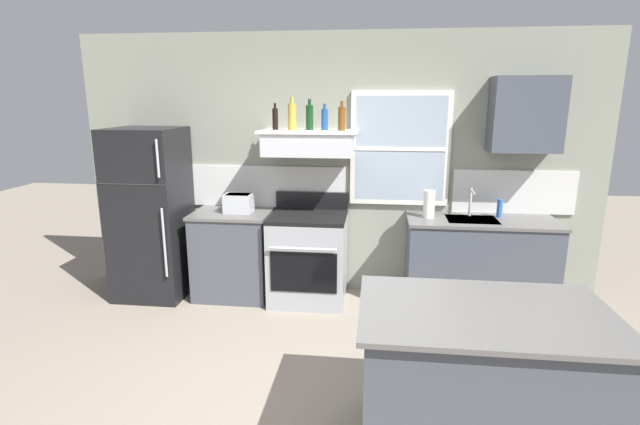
{
  "coord_description": "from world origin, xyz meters",
  "views": [
    {
      "loc": [
        0.42,
        -2.73,
        2.06
      ],
      "look_at": [
        -0.05,
        1.2,
        1.1
      ],
      "focal_mm": 26.79,
      "sensor_mm": 36.0,
      "label": 1
    }
  ],
  "objects_px": {
    "bottle_champagne_gold_foil": "(292,116)",
    "paper_towel_roll": "(429,204)",
    "bottle_blue_liqueur": "(325,119)",
    "bottle_balsamic_dark": "(275,119)",
    "dish_soap_bottle": "(500,208)",
    "bottle_dark_green_wine": "(310,117)",
    "toaster": "(239,203)",
    "stove_range": "(308,257)",
    "refrigerator": "(151,214)",
    "kitchen_island": "(480,383)",
    "bottle_amber_wine": "(342,118)"
  },
  "relations": [
    {
      "from": "stove_range",
      "to": "bottle_champagne_gold_foil",
      "type": "bearing_deg",
      "value": 165.66
    },
    {
      "from": "bottle_amber_wine",
      "to": "paper_towel_roll",
      "type": "height_order",
      "value": "bottle_amber_wine"
    },
    {
      "from": "bottle_amber_wine",
      "to": "bottle_blue_liqueur",
      "type": "bearing_deg",
      "value": 167.01
    },
    {
      "from": "stove_range",
      "to": "paper_towel_roll",
      "type": "relative_size",
      "value": 4.04
    },
    {
      "from": "stove_range",
      "to": "bottle_balsamic_dark",
      "type": "xyz_separation_m",
      "value": [
        -0.34,
        0.1,
        1.39
      ]
    },
    {
      "from": "bottle_dark_green_wine",
      "to": "paper_towel_roll",
      "type": "relative_size",
      "value": 1.1
    },
    {
      "from": "bottle_amber_wine",
      "to": "stove_range",
      "type": "bearing_deg",
      "value": -169.5
    },
    {
      "from": "dish_soap_bottle",
      "to": "stove_range",
      "type": "bearing_deg",
      "value": -175.82
    },
    {
      "from": "bottle_balsamic_dark",
      "to": "bottle_blue_liqueur",
      "type": "height_order",
      "value": "bottle_balsamic_dark"
    },
    {
      "from": "kitchen_island",
      "to": "refrigerator",
      "type": "bearing_deg",
      "value": 145.32
    },
    {
      "from": "bottle_champagne_gold_foil",
      "to": "stove_range",
      "type": "bearing_deg",
      "value": -14.34
    },
    {
      "from": "refrigerator",
      "to": "dish_soap_bottle",
      "type": "relative_size",
      "value": 9.79
    },
    {
      "from": "bottle_champagne_gold_foil",
      "to": "bottle_blue_liqueur",
      "type": "height_order",
      "value": "bottle_champagne_gold_foil"
    },
    {
      "from": "bottle_champagne_gold_foil",
      "to": "paper_towel_roll",
      "type": "height_order",
      "value": "bottle_champagne_gold_foil"
    },
    {
      "from": "bottle_blue_liqueur",
      "to": "paper_towel_roll",
      "type": "distance_m",
      "value": 1.31
    },
    {
      "from": "refrigerator",
      "to": "dish_soap_bottle",
      "type": "height_order",
      "value": "refrigerator"
    },
    {
      "from": "refrigerator",
      "to": "toaster",
      "type": "xyz_separation_m",
      "value": [
        0.93,
        0.05,
        0.13
      ]
    },
    {
      "from": "bottle_balsamic_dark",
      "to": "dish_soap_bottle",
      "type": "bearing_deg",
      "value": 0.98
    },
    {
      "from": "dish_soap_bottle",
      "to": "toaster",
      "type": "bearing_deg",
      "value": -177.6
    },
    {
      "from": "stove_range",
      "to": "dish_soap_bottle",
      "type": "relative_size",
      "value": 6.06
    },
    {
      "from": "stove_range",
      "to": "bottle_balsamic_dark",
      "type": "height_order",
      "value": "bottle_balsamic_dark"
    },
    {
      "from": "stove_range",
      "to": "bottle_dark_green_wine",
      "type": "xyz_separation_m",
      "value": [
        0.01,
        0.1,
        1.41
      ]
    },
    {
      "from": "refrigerator",
      "to": "kitchen_island",
      "type": "bearing_deg",
      "value": -34.68
    },
    {
      "from": "toaster",
      "to": "bottle_balsamic_dark",
      "type": "xyz_separation_m",
      "value": [
        0.39,
        0.07,
        0.85
      ]
    },
    {
      "from": "bottle_champagne_gold_foil",
      "to": "bottle_blue_liqueur",
      "type": "xyz_separation_m",
      "value": [
        0.31,
        0.06,
        -0.03
      ]
    },
    {
      "from": "refrigerator",
      "to": "bottle_champagne_gold_foil",
      "type": "bearing_deg",
      "value": 2.41
    },
    {
      "from": "stove_range",
      "to": "bottle_balsamic_dark",
      "type": "bearing_deg",
      "value": 163.51
    },
    {
      "from": "toaster",
      "to": "refrigerator",
      "type": "bearing_deg",
      "value": -176.84
    },
    {
      "from": "bottle_dark_green_wine",
      "to": "stove_range",
      "type": "bearing_deg",
      "value": -93.93
    },
    {
      "from": "bottle_dark_green_wine",
      "to": "toaster",
      "type": "bearing_deg",
      "value": -174.51
    },
    {
      "from": "bottle_blue_liqueur",
      "to": "paper_towel_roll",
      "type": "xyz_separation_m",
      "value": [
        1.03,
        -0.06,
        -0.81
      ]
    },
    {
      "from": "bottle_dark_green_wine",
      "to": "paper_towel_roll",
      "type": "bearing_deg",
      "value": -2.95
    },
    {
      "from": "toaster",
      "to": "bottle_dark_green_wine",
      "type": "bearing_deg",
      "value": 5.49
    },
    {
      "from": "dish_soap_bottle",
      "to": "kitchen_island",
      "type": "relative_size",
      "value": 0.13
    },
    {
      "from": "dish_soap_bottle",
      "to": "bottle_balsamic_dark",
      "type": "bearing_deg",
      "value": -179.02
    },
    {
      "from": "stove_range",
      "to": "kitchen_island",
      "type": "height_order",
      "value": "stove_range"
    },
    {
      "from": "toaster",
      "to": "dish_soap_bottle",
      "type": "height_order",
      "value": "toaster"
    },
    {
      "from": "bottle_amber_wine",
      "to": "refrigerator",
      "type": "bearing_deg",
      "value": -177.59
    },
    {
      "from": "bottle_amber_wine",
      "to": "paper_towel_roll",
      "type": "distance_m",
      "value": 1.19
    },
    {
      "from": "toaster",
      "to": "bottle_champagne_gold_foil",
      "type": "height_order",
      "value": "bottle_champagne_gold_foil"
    },
    {
      "from": "bottle_balsamic_dark",
      "to": "bottle_dark_green_wine",
      "type": "xyz_separation_m",
      "value": [
        0.34,
        -0.0,
        0.02
      ]
    },
    {
      "from": "bottle_blue_liqueur",
      "to": "paper_towel_roll",
      "type": "height_order",
      "value": "bottle_blue_liqueur"
    },
    {
      "from": "bottle_blue_liqueur",
      "to": "dish_soap_bottle",
      "type": "distance_m",
      "value": 1.92
    },
    {
      "from": "toaster",
      "to": "bottle_balsamic_dark",
      "type": "height_order",
      "value": "bottle_balsamic_dark"
    },
    {
      "from": "stove_range",
      "to": "bottle_champagne_gold_foil",
      "type": "xyz_separation_m",
      "value": [
        -0.16,
        0.04,
        1.41
      ]
    },
    {
      "from": "kitchen_island",
      "to": "paper_towel_roll",
      "type": "bearing_deg",
      "value": 92.93
    },
    {
      "from": "bottle_blue_liqueur",
      "to": "stove_range",
      "type": "bearing_deg",
      "value": -147.24
    },
    {
      "from": "bottle_dark_green_wine",
      "to": "bottle_amber_wine",
      "type": "relative_size",
      "value": 1.07
    },
    {
      "from": "toaster",
      "to": "bottle_dark_green_wine",
      "type": "height_order",
      "value": "bottle_dark_green_wine"
    },
    {
      "from": "stove_range",
      "to": "kitchen_island",
      "type": "distance_m",
      "value": 2.43
    }
  ]
}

